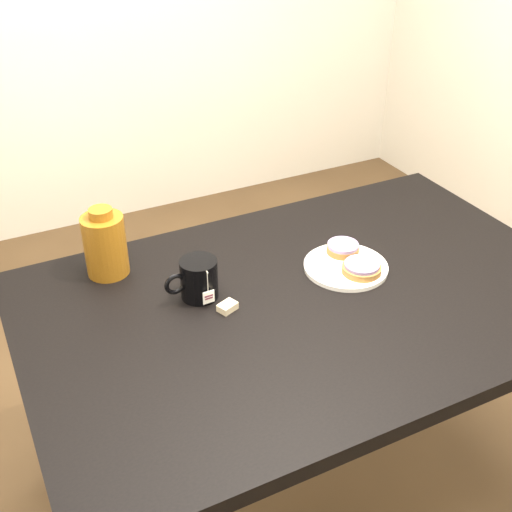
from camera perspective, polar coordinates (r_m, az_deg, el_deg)
name	(u,v)px	position (r m, az deg, el deg)	size (l,w,h in m)	color
ground_plane	(299,491)	(2.12, 3.82, -20.12)	(4.00, 4.00, 0.00)	brown
table	(308,321)	(1.65, 4.65, -5.81)	(1.40, 0.90, 0.75)	black
plate	(346,266)	(1.70, 7.98, -0.88)	(0.22, 0.22, 0.02)	white
bagel_back	(343,248)	(1.75, 7.72, 0.70)	(0.12, 0.12, 0.03)	brown
bagel_front	(362,268)	(1.67, 9.37, -1.06)	(0.12, 0.12, 0.03)	brown
mug	(198,279)	(1.56, -5.16, -2.03)	(0.14, 0.10, 0.10)	black
teabag_pouch	(228,307)	(1.54, -2.55, -4.53)	(0.04, 0.03, 0.02)	#C6B793
bagel_package	(105,244)	(1.68, -13.27, 1.03)	(0.14, 0.14, 0.19)	#61360C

